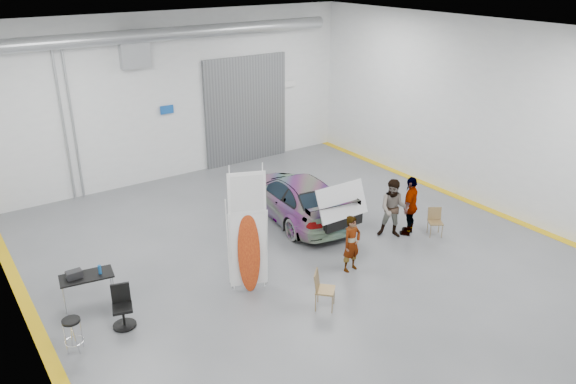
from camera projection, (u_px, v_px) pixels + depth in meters
ground at (307, 259)px, 15.42m from camera, size 16.00×16.00×0.00m
room_shell at (269, 96)px, 15.66m from camera, size 14.02×16.18×6.01m
sedan_car at (296, 197)px, 17.66m from camera, size 2.55×5.02×1.39m
person_a at (352, 244)px, 14.61m from camera, size 0.60×0.42×1.56m
person_b at (394, 209)px, 16.36m from camera, size 1.10×1.09×1.79m
person_c at (410, 206)px, 16.52m from camera, size 1.14×0.88×1.82m
surfboard_display at (252, 240)px, 13.57m from camera, size 0.88×0.50×3.31m
folding_chair_near at (325, 297)px, 13.19m from camera, size 0.63×0.71×0.95m
folding_chair_far at (435, 227)px, 16.65m from camera, size 0.54×0.59×0.83m
shop_stool at (74, 335)px, 11.70m from camera, size 0.40×0.40×0.78m
work_table at (83, 276)px, 13.15m from camera, size 1.29×0.79×0.99m
office_chair at (122, 309)px, 12.50m from camera, size 0.54×0.56×0.98m
trunk_lid at (340, 198)px, 15.75m from camera, size 1.63×0.99×0.04m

